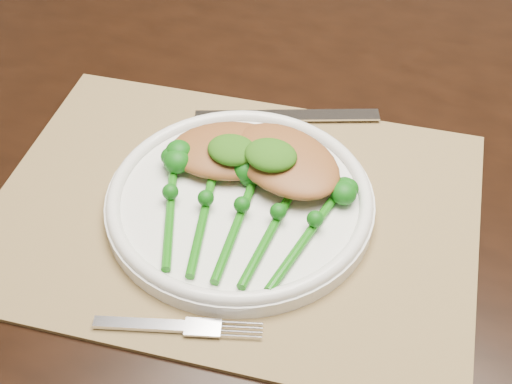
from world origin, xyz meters
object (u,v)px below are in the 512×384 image
at_px(placemat, 233,212).
at_px(dinner_plate, 240,200).
at_px(dining_table, 345,314).
at_px(broccolini_bundle, 236,226).
at_px(chicken_fillet_left, 231,150).

xyz_separation_m(placemat, dinner_plate, (0.01, 0.01, 0.01)).
height_order(dining_table, placemat, placemat).
xyz_separation_m(dining_table, dinner_plate, (-0.09, -0.18, 0.39)).
relative_size(dining_table, placemat, 3.28).
bearing_deg(dining_table, broccolini_bundle, -111.48).
bearing_deg(placemat, dining_table, 54.12).
bearing_deg(broccolini_bundle, chicken_fillet_left, 108.54).
relative_size(dining_table, chicken_fillet_left, 12.43).
bearing_deg(placemat, broccolini_bundle, -70.06).
distance_m(dinner_plate, chicken_fillet_left, 0.06).
bearing_deg(dinner_plate, chicken_fillet_left, 122.72).
bearing_deg(dinner_plate, broccolini_bundle, -71.17).
relative_size(dining_table, broccolini_bundle, 8.23).
height_order(chicken_fillet_left, broccolini_bundle, chicken_fillet_left).
relative_size(placemat, dinner_plate, 1.80).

